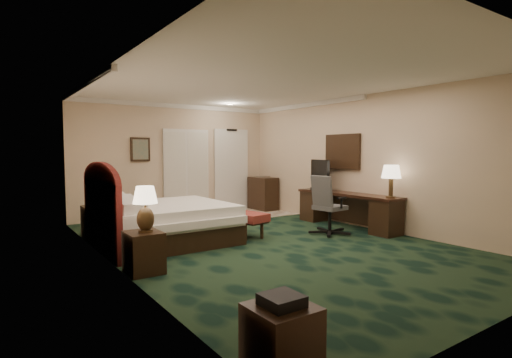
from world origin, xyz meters
TOP-DOWN VIEW (x-y plane):
  - floor at (0.00, 0.00)m, footprint 5.00×7.50m
  - ceiling at (0.00, 0.00)m, footprint 5.00×7.50m
  - wall_back at (0.00, 3.75)m, footprint 5.00×0.00m
  - wall_front at (0.00, -3.75)m, footprint 5.00×0.00m
  - wall_left at (-2.50, 0.00)m, footprint 0.00×7.50m
  - wall_right at (2.50, 0.00)m, footprint 0.00×7.50m
  - crown_molding at (0.00, 0.00)m, footprint 5.00×7.50m
  - tile_patch at (0.90, 2.90)m, footprint 3.20×1.70m
  - headboard at (-2.44, 1.00)m, footprint 0.12×2.00m
  - entry_door at (1.55, 3.72)m, footprint 1.02×0.06m
  - closet_doors at (0.25, 3.71)m, footprint 1.20×0.06m
  - wall_art at (-0.90, 3.71)m, footprint 0.45×0.06m
  - wall_mirror at (2.46, 0.60)m, footprint 0.05×0.95m
  - bed at (-1.37, 1.06)m, footprint 2.06×1.91m
  - nightstand_near at (-2.27, -0.43)m, footprint 0.42×0.49m
  - nightstand_far at (-2.25, 2.14)m, footprint 0.45×0.52m
  - lamp_near at (-2.24, -0.45)m, footprint 0.33×0.33m
  - lamp_far at (-2.26, 2.13)m, footprint 0.40×0.40m
  - bed_bench at (-0.03, 0.88)m, footprint 0.68×1.36m
  - side_table at (-2.25, -3.26)m, footprint 0.44×0.44m
  - desk at (2.22, 0.23)m, footprint 0.53×2.45m
  - tv at (2.17, 0.98)m, footprint 0.36×0.83m
  - desk_lamp at (2.23, -0.82)m, footprint 0.37×0.37m
  - desk_chair at (1.42, -0.08)m, footprint 0.71×0.68m
  - minibar at (2.22, 3.20)m, footprint 0.45×0.82m

SIDE VIEW (x-z plane):
  - floor at x=0.00m, z-range 0.00..0.00m
  - tile_patch at x=0.90m, z-range 0.00..0.01m
  - bed_bench at x=-0.03m, z-range 0.00..0.44m
  - side_table at x=-2.25m, z-range 0.00..0.48m
  - nightstand_near at x=-2.27m, z-range 0.00..0.53m
  - nightstand_far at x=-2.25m, z-range 0.00..0.57m
  - bed at x=-1.37m, z-range 0.00..0.65m
  - desk at x=2.22m, z-range 0.00..0.71m
  - minibar at x=2.22m, z-range 0.00..0.86m
  - desk_chair at x=1.42m, z-range 0.00..1.11m
  - headboard at x=-2.44m, z-range 0.00..1.40m
  - lamp_near at x=-2.24m, z-range 0.53..1.12m
  - lamp_far at x=-2.26m, z-range 0.57..1.20m
  - desk_lamp at x=2.23m, z-range 0.71..1.32m
  - tv at x=2.17m, z-range 0.71..1.37m
  - entry_door at x=1.55m, z-range -0.04..2.14m
  - closet_doors at x=0.25m, z-range 0.00..2.10m
  - wall_back at x=0.00m, z-range 0.00..2.70m
  - wall_front at x=0.00m, z-range 0.00..2.70m
  - wall_left at x=-2.50m, z-range 0.00..2.70m
  - wall_right at x=2.50m, z-range 0.00..2.70m
  - wall_mirror at x=2.46m, z-range 1.18..1.93m
  - wall_art at x=-0.90m, z-range 1.33..1.88m
  - crown_molding at x=0.00m, z-range 2.60..2.70m
  - ceiling at x=0.00m, z-range 2.70..2.70m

